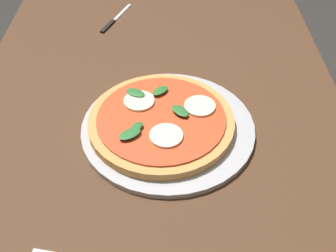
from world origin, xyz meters
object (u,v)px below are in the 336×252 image
(pizza, at_px, (161,121))
(knife, at_px, (113,21))
(serving_tray, at_px, (168,127))
(dining_table, at_px, (157,131))

(pizza, distance_m, knife, 0.45)
(serving_tray, xyz_separation_m, pizza, (-0.00, -0.01, 0.02))
(pizza, height_order, knife, pizza)
(dining_table, relative_size, pizza, 5.09)
(dining_table, height_order, pizza, pizza)
(knife, bearing_deg, pizza, 18.00)
(serving_tray, bearing_deg, pizza, -96.92)
(serving_tray, bearing_deg, dining_table, -163.72)
(serving_tray, distance_m, pizza, 0.02)
(dining_table, distance_m, knife, 0.38)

